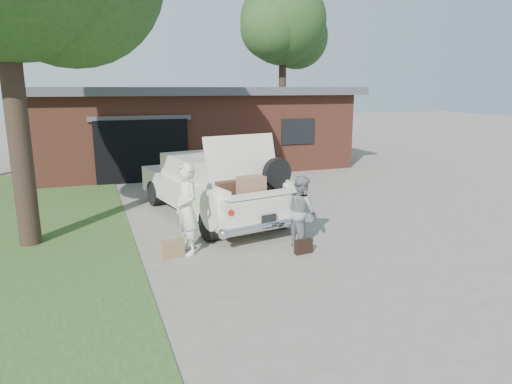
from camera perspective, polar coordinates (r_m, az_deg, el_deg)
name	(u,v)px	position (r m, az deg, el deg)	size (l,w,h in m)	color
ground	(266,250)	(9.50, 1.27, -7.24)	(90.00, 90.00, 0.00)	gray
house	(190,125)	(20.28, -8.22, 8.24)	(12.80, 7.80, 3.30)	brown
tree_right	(284,27)	(28.22, 3.55, 19.91)	(5.74, 4.99, 9.53)	#38281E
sedan	(213,186)	(11.83, -5.43, 0.79)	(3.09, 5.76, 2.24)	silver
woman_left	(187,209)	(9.16, -8.67, -2.12)	(0.67, 0.44, 1.84)	silver
woman_right	(301,211)	(9.55, 5.69, -2.42)	(0.74, 0.57, 1.52)	gray
suitcase_left	(172,249)	(9.16, -10.42, -7.04)	(0.47, 0.15, 0.36)	#95744C
suitcase_right	(304,247)	(9.31, 5.96, -6.80)	(0.38, 0.12, 0.29)	black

